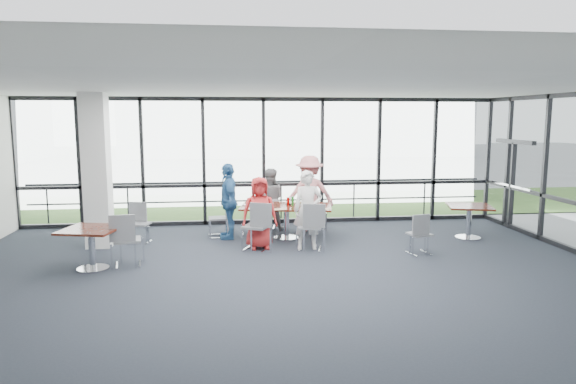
{
  "coord_description": "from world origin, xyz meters",
  "views": [
    {
      "loc": [
        -0.88,
        -7.95,
        2.69
      ],
      "look_at": [
        0.38,
        2.95,
        1.1
      ],
      "focal_mm": 32.0,
      "sensor_mm": 36.0,
      "label": 1
    }
  ],
  "objects": [
    {
      "name": "plate_nl",
      "position": [
        -0.27,
        3.0,
        0.76
      ],
      "size": [
        0.28,
        0.28,
        0.01
      ],
      "primitive_type": "cylinder",
      "color": "white",
      "rests_on": "main_table"
    },
    {
      "name": "diner_far_left",
      "position": [
        0.08,
        4.22,
        0.75
      ],
      "size": [
        0.76,
        0.5,
        1.49
      ],
      "primitive_type": "imported",
      "rotation": [
        0.0,
        0.0,
        3.07
      ],
      "color": "gray",
      "rests_on": "ground"
    },
    {
      "name": "diner_end",
      "position": [
        -0.9,
        3.43,
        0.85
      ],
      "size": [
        0.61,
        1.03,
        1.7
      ],
      "primitive_type": "imported",
      "rotation": [
        0.0,
        0.0,
        -1.5
      ],
      "color": "#2E6196",
      "rests_on": "ground"
    },
    {
      "name": "diner_near_left",
      "position": [
        -0.27,
        2.45,
        0.75
      ],
      "size": [
        0.76,
        0.53,
        1.5
      ],
      "primitive_type": "imported",
      "rotation": [
        0.0,
        0.0,
        0.07
      ],
      "color": "red",
      "rests_on": "ground"
    },
    {
      "name": "floor",
      "position": [
        0.0,
        0.0,
        -0.01
      ],
      "size": [
        12.0,
        10.0,
        0.02
      ],
      "primitive_type": "cube",
      "color": "#212730",
      "rests_on": "ground"
    },
    {
      "name": "chair_spare_lb",
      "position": [
        -2.82,
        3.17,
        0.43
      ],
      "size": [
        0.51,
        0.51,
        0.85
      ],
      "primitive_type": null,
      "rotation": [
        0.0,
        0.0,
        2.89
      ],
      "color": "slate",
      "rests_on": "ground"
    },
    {
      "name": "hangar_main",
      "position": [
        4.0,
        32.0,
        3.0
      ],
      "size": [
        24.0,
        10.0,
        6.0
      ],
      "primitive_type": "cube",
      "color": "silver",
      "rests_on": "ground"
    },
    {
      "name": "main_table",
      "position": [
        0.38,
        3.25,
        0.63
      ],
      "size": [
        2.17,
        1.45,
        0.75
      ],
      "rotation": [
        0.0,
        0.0,
        -0.19
      ],
      "color": "#3C1D12",
      "rests_on": "ground"
    },
    {
      "name": "ceiling",
      "position": [
        0.0,
        0.0,
        3.2
      ],
      "size": [
        12.0,
        10.0,
        0.04
      ],
      "primitive_type": "cube",
      "color": "white",
      "rests_on": "ground"
    },
    {
      "name": "side_table_left",
      "position": [
        -3.33,
        1.29,
        0.65
      ],
      "size": [
        1.13,
        1.13,
        0.75
      ],
      "rotation": [
        0.0,
        0.0,
        -0.24
      ],
      "color": "#3C1D12",
      "rests_on": "ground"
    },
    {
      "name": "diner_far_right",
      "position": [
        1.03,
        4.03,
        0.9
      ],
      "size": [
        1.17,
        0.61,
        1.8
      ],
      "primitive_type": "imported",
      "rotation": [
        0.0,
        0.0,
        3.13
      ],
      "color": "pink",
      "rests_on": "ground"
    },
    {
      "name": "chair_main_nr",
      "position": [
        0.75,
        2.21,
        0.48
      ],
      "size": [
        0.56,
        0.56,
        0.96
      ],
      "primitive_type": null,
      "rotation": [
        0.0,
        0.0,
        -0.23
      ],
      "color": "slate",
      "rests_on": "ground"
    },
    {
      "name": "ketchup_bottle",
      "position": [
        0.43,
        3.3,
        0.84
      ],
      "size": [
        0.06,
        0.06,
        0.18
      ],
      "primitive_type": "cylinder",
      "color": "#940300",
      "rests_on": "main_table"
    },
    {
      "name": "tumbler_b",
      "position": [
        0.64,
        2.96,
        0.82
      ],
      "size": [
        0.07,
        0.07,
        0.14
      ],
      "primitive_type": "cylinder",
      "color": "white",
      "rests_on": "main_table"
    },
    {
      "name": "green_bottle",
      "position": [
        0.52,
        3.24,
        0.85
      ],
      "size": [
        0.05,
        0.05,
        0.2
      ],
      "primitive_type": "cylinder",
      "color": "#1D6A1E",
      "rests_on": "main_table"
    },
    {
      "name": "chair_spare_la",
      "position": [
        -2.74,
        1.45,
        0.48
      ],
      "size": [
        0.55,
        0.55,
        0.96
      ],
      "primitive_type": null,
      "rotation": [
        0.0,
        0.0,
        0.18
      ],
      "color": "slate",
      "rests_on": "ground"
    },
    {
      "name": "apron",
      "position": [
        0.0,
        10.0,
        -0.02
      ],
      "size": [
        80.0,
        70.0,
        0.02
      ],
      "primitive_type": "cube",
      "color": "gray",
      "rests_on": "ground"
    },
    {
      "name": "structural_column",
      "position": [
        -3.6,
        3.0,
        1.6
      ],
      "size": [
        0.5,
        0.5,
        3.2
      ],
      "primitive_type": "cube",
      "color": "white",
      "rests_on": "ground"
    },
    {
      "name": "chair_main_fr",
      "position": [
        1.17,
        4.17,
        0.45
      ],
      "size": [
        0.57,
        0.57,
        0.9
      ],
      "primitive_type": null,
      "rotation": [
        0.0,
        0.0,
        2.75
      ],
      "color": "slate",
      "rests_on": "ground"
    },
    {
      "name": "guard_rail",
      "position": [
        0.0,
        5.6,
        0.5
      ],
      "size": [
        12.0,
        0.06,
        0.06
      ],
      "primitive_type": "cylinder",
      "rotation": [
        0.0,
        1.57,
        0.0
      ],
      "color": "#2D2D33",
      "rests_on": "ground"
    },
    {
      "name": "curtain_wall_back",
      "position": [
        0.0,
        5.0,
        1.6
      ],
      "size": [
        12.0,
        0.1,
        3.2
      ],
      "primitive_type": "cube",
      "color": "white",
      "rests_on": "ground"
    },
    {
      "name": "plate_end",
      "position": [
        -0.47,
        3.43,
        0.76
      ],
      "size": [
        0.25,
        0.25,
        0.01
      ],
      "primitive_type": "cylinder",
      "color": "white",
      "rests_on": "main_table"
    },
    {
      "name": "tumbler_d",
      "position": [
        -0.34,
        3.24,
        0.82
      ],
      "size": [
        0.07,
        0.07,
        0.15
      ],
      "primitive_type": "cylinder",
      "color": "white",
      "rests_on": "main_table"
    },
    {
      "name": "diner_near_right",
      "position": [
        0.72,
        2.3,
        0.81
      ],
      "size": [
        0.61,
        0.46,
        1.63
      ],
      "primitive_type": "imported",
      "rotation": [
        0.0,
        0.0,
        -0.05
      ],
      "color": "silver",
      "rests_on": "ground"
    },
    {
      "name": "grass_strip",
      "position": [
        0.0,
        8.0,
        0.01
      ],
      "size": [
        80.0,
        5.0,
        0.01
      ],
      "primitive_type": "cube",
      "color": "#2B5020",
      "rests_on": "ground"
    },
    {
      "name": "tumbler_c",
      "position": [
        0.5,
        3.49,
        0.82
      ],
      "size": [
        0.07,
        0.07,
        0.15
      ],
      "primitive_type": "cylinder",
      "color": "white",
      "rests_on": "main_table"
    },
    {
      "name": "wall_front",
      "position": [
        0.0,
        -5.0,
        1.6
      ],
      "size": [
        12.0,
        0.1,
        3.2
      ],
      "primitive_type": "cube",
      "color": "silver",
      "rests_on": "ground"
    },
    {
      "name": "chair_main_end",
      "position": [
        -1.14,
        3.57,
        0.43
      ],
      "size": [
        0.45,
        0.45,
        0.87
      ],
      "primitive_type": null,
      "rotation": [
        0.0,
        0.0,
        -1.5
      ],
      "color": "slate",
      "rests_on": "ground"
    },
    {
      "name": "chair_main_fl",
      "position": [
        0.0,
        4.42,
        0.47
      ],
      "size": [
        0.52,
        0.52,
        0.94
      ],
      "primitive_type": null,
      "rotation": [
        0.0,
        0.0,
        3.0
      ],
      "color": "slate",
      "rests_on": "ground"
    },
    {
      "name": "plate_fl",
      "position": [
        -0.01,
        3.64,
        0.76
      ],
      "size": [
        0.27,
        0.27,
        0.01
      ],
      "primitive_type": "cylinder",
      "color": "white",
      "rests_on": "main_table"
    },
    {
      "name": "side_table_right",
      "position": [
        4.46,
        2.8,
        0.64
      ],
      "size": [
        1.14,
        1.14,
        0.75
      ],
      "rotation": [
        0.0,
        0.0,
        -0.27
      ],
      "color": "#3C1D12",
      "rests_on": "ground"
    },
    {
      "name": "exit_door",
      "position": [
        6.0,
        3.75,
        1.05
      ],
      "size": [
        0.12,
        1.6,
        2.1
      ],
      "primitive_type": "cube",
      "color": "black",
      "rests_on": "ground"
    },
    {
      "name": "chair_main_nl",
      "position": [
        -0.35,
        2.31,
        0.49
      ],
      "size": [
        0.64,
        0.64,
        0.98
      ],
      "primitive_type": null,
      "rotation": [
        0.0,
        0.0,
        -0.43
      ],
      "color": "slate",
      "rests_on": "ground"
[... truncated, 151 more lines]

